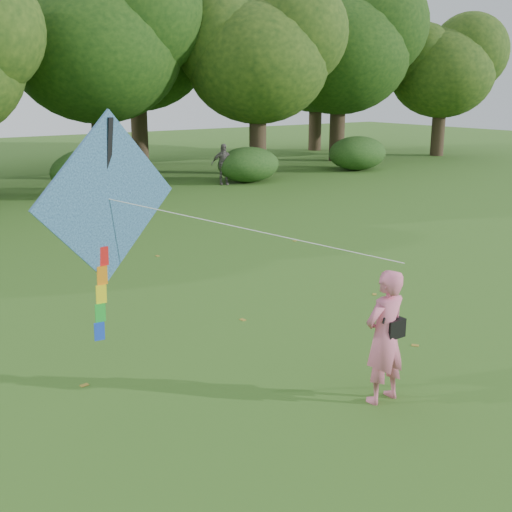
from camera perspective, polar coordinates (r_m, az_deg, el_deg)
ground at (r=9.96m, az=8.75°, el=-10.47°), size 100.00×100.00×0.00m
man_kite_flyer at (r=8.94m, az=11.36°, el=-7.05°), size 0.70×0.48×1.89m
bystander_right at (r=28.37m, az=-2.93°, el=8.15°), size 1.14×0.83×1.79m
crossbody_bag at (r=8.95m, az=12.06°, el=-6.19°), size 0.43×0.20×0.73m
flying_kite at (r=8.61m, az=-13.04°, el=4.67°), size 4.30×2.64×3.08m
tree_line at (r=30.40m, az=-20.72°, el=16.60°), size 54.70×15.30×9.48m
fallen_leaves at (r=12.68m, az=-1.23°, el=-4.60°), size 10.34×12.72×0.01m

